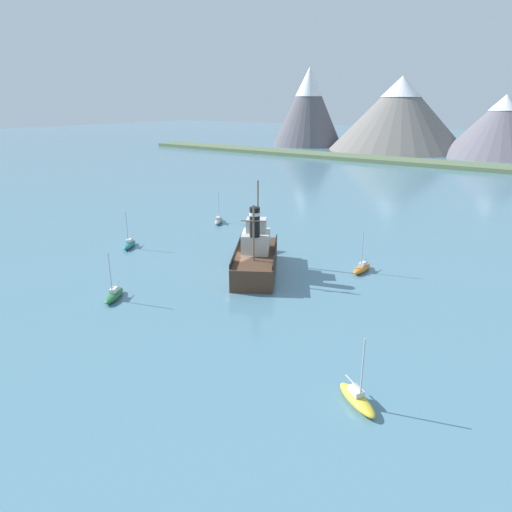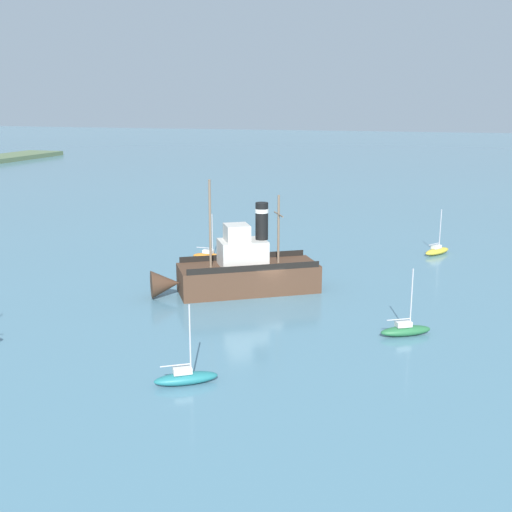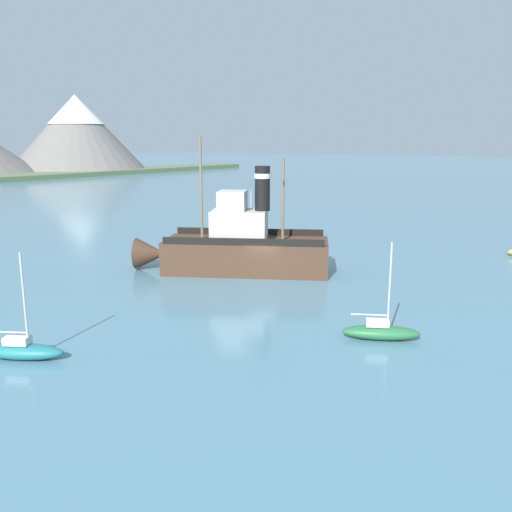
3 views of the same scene
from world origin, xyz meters
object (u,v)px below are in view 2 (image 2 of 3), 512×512
object	(u,v)px
sailboat_green	(406,330)
sailboat_orange	(210,256)
old_tugboat	(241,272)
sailboat_teal	(186,377)
sailboat_yellow	(437,251)

from	to	relation	value
sailboat_green	sailboat_orange	bearing A→B (deg)	51.90
old_tugboat	sailboat_teal	size ratio (longest dim) A/B	2.87
sailboat_orange	sailboat_teal	distance (m)	30.22
old_tugboat	sailboat_green	size ratio (longest dim) A/B	2.87
sailboat_yellow	sailboat_green	xyz separation A→B (m)	(-26.13, 1.40, 0.00)
old_tugboat	sailboat_orange	xyz separation A→B (m)	(9.96, 6.78, -1.40)
old_tugboat	sailboat_yellow	size ratio (longest dim) A/B	2.87
old_tugboat	sailboat_yellow	bearing A→B (deg)	-39.35
old_tugboat	sailboat_green	bearing A→B (deg)	-114.89
sailboat_orange	old_tugboat	bearing A→B (deg)	-145.75
sailboat_yellow	sailboat_teal	distance (m)	40.33
old_tugboat	sailboat_orange	world-z (taller)	old_tugboat
sailboat_green	sailboat_teal	bearing A→B (deg)	135.50
sailboat_yellow	old_tugboat	bearing A→B (deg)	140.65
sailboat_green	sailboat_orange	distance (m)	27.05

